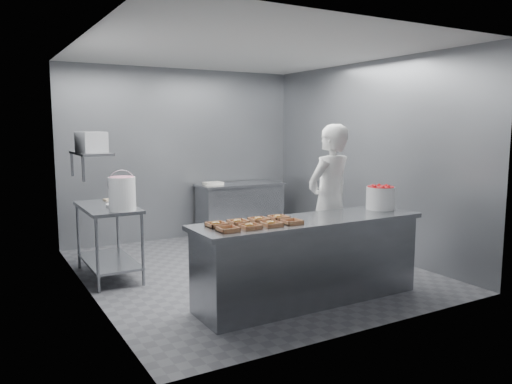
# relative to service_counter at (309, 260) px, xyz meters

# --- Properties ---
(floor) EXTENTS (4.50, 4.50, 0.00)m
(floor) POSITION_rel_service_counter_xyz_m (0.00, 1.35, -0.45)
(floor) COLOR #4C4C51
(floor) RESTS_ON ground
(ceiling) EXTENTS (4.50, 4.50, 0.00)m
(ceiling) POSITION_rel_service_counter_xyz_m (0.00, 1.35, 2.35)
(ceiling) COLOR white
(ceiling) RESTS_ON wall_back
(wall_back) EXTENTS (4.00, 0.04, 2.80)m
(wall_back) POSITION_rel_service_counter_xyz_m (0.00, 3.60, 0.95)
(wall_back) COLOR slate
(wall_back) RESTS_ON ground
(wall_left) EXTENTS (0.04, 4.50, 2.80)m
(wall_left) POSITION_rel_service_counter_xyz_m (-2.00, 1.35, 0.95)
(wall_left) COLOR slate
(wall_left) RESTS_ON ground
(wall_right) EXTENTS (0.04, 4.50, 2.80)m
(wall_right) POSITION_rel_service_counter_xyz_m (2.00, 1.35, 0.95)
(wall_right) COLOR slate
(wall_right) RESTS_ON ground
(service_counter) EXTENTS (2.60, 0.70, 0.90)m
(service_counter) POSITION_rel_service_counter_xyz_m (0.00, 0.00, 0.00)
(service_counter) COLOR slate
(service_counter) RESTS_ON ground
(prep_table) EXTENTS (0.60, 1.20, 0.90)m
(prep_table) POSITION_rel_service_counter_xyz_m (-1.65, 1.95, 0.14)
(prep_table) COLOR slate
(prep_table) RESTS_ON ground
(back_counter) EXTENTS (1.50, 0.60, 0.90)m
(back_counter) POSITION_rel_service_counter_xyz_m (0.90, 3.25, -0.00)
(back_counter) COLOR slate
(back_counter) RESTS_ON ground
(wall_shelf) EXTENTS (0.35, 0.90, 0.03)m
(wall_shelf) POSITION_rel_service_counter_xyz_m (-1.82, 1.95, 1.10)
(wall_shelf) COLOR slate
(wall_shelf) RESTS_ON wall_left
(tray_0) EXTENTS (0.19, 0.18, 0.04)m
(tray_0) POSITION_rel_service_counter_xyz_m (-1.03, -0.12, 0.47)
(tray_0) COLOR tan
(tray_0) RESTS_ON service_counter
(tray_1) EXTENTS (0.19, 0.18, 0.06)m
(tray_1) POSITION_rel_service_counter_xyz_m (-0.79, -0.12, 0.47)
(tray_1) COLOR tan
(tray_1) RESTS_ON service_counter
(tray_2) EXTENTS (0.19, 0.18, 0.06)m
(tray_2) POSITION_rel_service_counter_xyz_m (-0.55, -0.12, 0.47)
(tray_2) COLOR tan
(tray_2) RESTS_ON service_counter
(tray_3) EXTENTS (0.19, 0.18, 0.04)m
(tray_3) POSITION_rel_service_counter_xyz_m (-0.31, -0.12, 0.47)
(tray_3) COLOR tan
(tray_3) RESTS_ON service_counter
(tray_4) EXTENTS (0.19, 0.18, 0.06)m
(tray_4) POSITION_rel_service_counter_xyz_m (-1.03, 0.12, 0.47)
(tray_4) COLOR tan
(tray_4) RESTS_ON service_counter
(tray_5) EXTENTS (0.19, 0.18, 0.06)m
(tray_5) POSITION_rel_service_counter_xyz_m (-0.79, 0.12, 0.47)
(tray_5) COLOR tan
(tray_5) RESTS_ON service_counter
(tray_6) EXTENTS (0.19, 0.18, 0.06)m
(tray_6) POSITION_rel_service_counter_xyz_m (-0.55, 0.12, 0.47)
(tray_6) COLOR tan
(tray_6) RESTS_ON service_counter
(tray_7) EXTENTS (0.19, 0.18, 0.06)m
(tray_7) POSITION_rel_service_counter_xyz_m (-0.31, 0.12, 0.47)
(tray_7) COLOR tan
(tray_7) RESTS_ON service_counter
(worker) EXTENTS (0.78, 0.60, 1.90)m
(worker) POSITION_rel_service_counter_xyz_m (0.73, 0.60, 0.50)
(worker) COLOR white
(worker) RESTS_ON ground
(strawberry_tub) EXTENTS (0.33, 0.33, 0.27)m
(strawberry_tub) POSITION_rel_service_counter_xyz_m (1.08, 0.08, 0.59)
(strawberry_tub) COLOR white
(strawberry_tub) RESTS_ON service_counter
(glaze_bucket) EXTENTS (0.33, 0.31, 0.47)m
(glaze_bucket) POSITION_rel_service_counter_xyz_m (-1.58, 1.51, 0.65)
(glaze_bucket) COLOR white
(glaze_bucket) RESTS_ON prep_table
(bucket_lid) EXTENTS (0.38, 0.38, 0.03)m
(bucket_lid) POSITION_rel_service_counter_xyz_m (-1.51, 1.87, 0.46)
(bucket_lid) COLOR white
(bucket_lid) RESTS_ON prep_table
(rag) EXTENTS (0.16, 0.14, 0.02)m
(rag) POSITION_rel_service_counter_xyz_m (-1.51, 2.39, 0.46)
(rag) COLOR #CCB28C
(rag) RESTS_ON prep_table
(appliance) EXTENTS (0.34, 0.37, 0.24)m
(appliance) POSITION_rel_service_counter_xyz_m (-1.82, 1.88, 1.23)
(appliance) COLOR gray
(appliance) RESTS_ON wall_shelf
(paper_stack) EXTENTS (0.32, 0.24, 0.05)m
(paper_stack) POSITION_rel_service_counter_xyz_m (0.39, 3.25, 0.47)
(paper_stack) COLOR silver
(paper_stack) RESTS_ON back_counter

